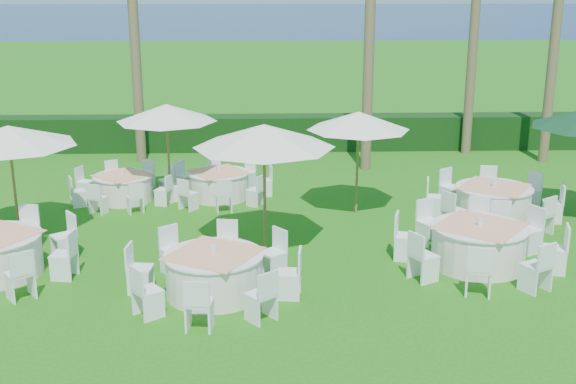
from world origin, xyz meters
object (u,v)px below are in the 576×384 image
(banquet_table_c, at_px, (479,244))
(umbrella_d, at_px, (358,121))
(banquet_table_f, at_px, (493,202))
(umbrella_b, at_px, (264,136))
(banquet_table_b, at_px, (214,273))
(banquet_table_d, at_px, (124,187))
(umbrella_a, at_px, (9,136))
(umbrella_c, at_px, (166,113))
(banquet_table_e, at_px, (219,184))

(banquet_table_c, bearing_deg, umbrella_d, 120.14)
(banquet_table_f, xyz_separation_m, umbrella_b, (-5.74, -2.13, 2.18))
(banquet_table_b, bearing_deg, banquet_table_d, 114.66)
(banquet_table_b, xyz_separation_m, umbrella_b, (0.97, 2.24, 2.18))
(umbrella_a, height_order, umbrella_c, umbrella_a)
(umbrella_d, bearing_deg, banquet_table_b, -123.99)
(banquet_table_f, height_order, umbrella_c, umbrella_c)
(umbrella_c, xyz_separation_m, umbrella_d, (4.94, -1.31, 0.00))
(umbrella_b, bearing_deg, banquet_table_f, 20.37)
(banquet_table_d, xyz_separation_m, banquet_table_e, (2.59, 0.15, 0.02))
(banquet_table_f, bearing_deg, umbrella_d, 170.36)
(banquet_table_b, relative_size, umbrella_c, 1.25)
(banquet_table_e, distance_m, umbrella_c, 2.42)
(banquet_table_d, distance_m, umbrella_b, 6.00)
(banquet_table_e, bearing_deg, banquet_table_c, -41.72)
(umbrella_a, bearing_deg, umbrella_d, 11.55)
(banquet_table_f, height_order, umbrella_a, umbrella_a)
(banquet_table_e, height_order, umbrella_d, umbrella_d)
(banquet_table_b, height_order, umbrella_d, umbrella_d)
(umbrella_b, height_order, umbrella_c, umbrella_b)
(umbrella_b, xyz_separation_m, umbrella_d, (2.36, 2.71, -0.20))
(umbrella_a, bearing_deg, banquet_table_b, -34.69)
(banquet_table_d, xyz_separation_m, umbrella_b, (3.85, -4.02, 2.24))
(banquet_table_f, distance_m, umbrella_b, 6.50)
(banquet_table_b, xyz_separation_m, umbrella_d, (3.33, 4.94, 1.97))
(banquet_table_d, bearing_deg, banquet_table_c, -30.81)
(banquet_table_c, height_order, banquet_table_f, banquet_table_c)
(banquet_table_e, distance_m, banquet_table_f, 7.29)
(umbrella_b, bearing_deg, banquet_table_c, -11.91)
(banquet_table_b, height_order, banquet_table_e, banquet_table_b)
(umbrella_a, xyz_separation_m, umbrella_c, (3.14, 2.96, -0.03))
(banquet_table_e, distance_m, umbrella_b, 4.89)
(banquet_table_d, bearing_deg, umbrella_c, -0.14)
(banquet_table_b, height_order, banquet_table_c, banquet_table_c)
(banquet_table_f, xyz_separation_m, umbrella_d, (-3.38, 0.57, 1.97))
(banquet_table_c, height_order, banquet_table_e, banquet_table_c)
(banquet_table_c, height_order, umbrella_b, umbrella_b)
(banquet_table_c, bearing_deg, banquet_table_e, 138.28)
(banquet_table_b, bearing_deg, umbrella_d, 56.01)
(banquet_table_d, height_order, banquet_table_f, banquet_table_f)
(banquet_table_b, distance_m, umbrella_d, 6.28)
(banquet_table_d, bearing_deg, umbrella_b, -46.26)
(umbrella_a, bearing_deg, banquet_table_d, 57.60)
(banquet_table_f, xyz_separation_m, umbrella_c, (-8.32, 1.88, 1.97))
(umbrella_a, height_order, umbrella_b, umbrella_b)
(umbrella_c, bearing_deg, umbrella_a, -136.70)
(umbrella_a, bearing_deg, banquet_table_f, 5.37)
(banquet_table_f, xyz_separation_m, umbrella_a, (-11.47, -1.08, 2.00))
(banquet_table_e, height_order, banquet_table_f, banquet_table_f)
(umbrella_b, height_order, umbrella_d, umbrella_b)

